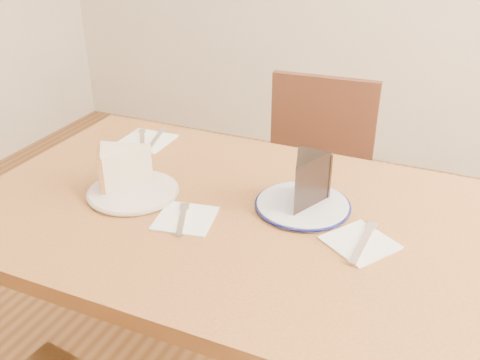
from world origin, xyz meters
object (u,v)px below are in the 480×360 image
(plate_cream, at_px, (133,192))
(chocolate_cake, at_px, (304,184))
(plate_navy, at_px, (303,205))
(carrot_cake, at_px, (128,167))
(chair_far, at_px, (310,196))
(table, at_px, (220,241))

(plate_cream, bearing_deg, chocolate_cake, 13.75)
(plate_navy, distance_m, chocolate_cake, 0.06)
(carrot_cake, bearing_deg, chocolate_cake, 64.72)
(chair_far, bearing_deg, chocolate_cake, 99.73)
(plate_cream, bearing_deg, chair_far, 64.88)
(table, height_order, chair_far, chair_far)
(plate_cream, distance_m, chocolate_cake, 0.43)
(plate_navy, relative_size, chocolate_cake, 1.88)
(plate_cream, relative_size, chocolate_cake, 1.87)
(chair_far, bearing_deg, carrot_cake, 58.45)
(chocolate_cake, bearing_deg, chair_far, -71.98)
(plate_cream, xyz_separation_m, carrot_cake, (-0.02, 0.02, 0.05))
(plate_cream, height_order, plate_navy, same)
(plate_cream, height_order, chocolate_cake, chocolate_cake)
(plate_navy, bearing_deg, table, -157.29)
(table, distance_m, chair_far, 0.61)
(chair_far, xyz_separation_m, plate_navy, (0.12, -0.51, 0.27))
(carrot_cake, height_order, chocolate_cake, chocolate_cake)
(table, relative_size, plate_navy, 5.48)
(table, distance_m, plate_cream, 0.25)
(table, distance_m, carrot_cake, 0.29)
(table, distance_m, chocolate_cake, 0.26)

